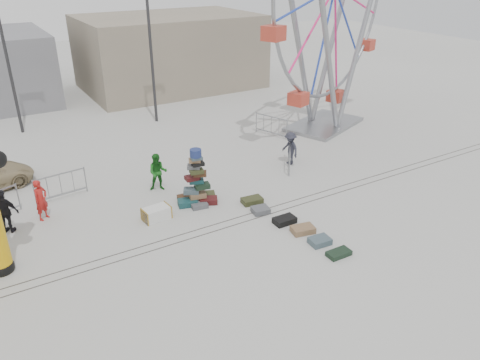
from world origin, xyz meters
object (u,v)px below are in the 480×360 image
ferris_wheel (333,7)px  barricade_dummy_c (61,186)px  pedestrian_black (5,212)px  pedestrian_red (41,200)px  barricade_wheel_back (271,126)px  lamp_post_left (7,48)px  barricade_wheel_front (289,156)px  suitcase_tower (197,188)px  pedestrian_green (158,172)px  pedestrian_grey (290,148)px  lamp_post_right (152,42)px  steamer_trunk (156,213)px

ferris_wheel → barricade_dummy_c: (-14.64, -1.44, -5.80)m
ferris_wheel → pedestrian_black: (-16.78, -3.07, -5.54)m
barricade_dummy_c → pedestrian_red: bearing=-132.3°
barricade_wheel_back → lamp_post_left: bearing=-143.2°
lamp_post_left → ferris_wheel: size_ratio=0.62×
ferris_wheel → barricade_dummy_c: size_ratio=6.45×
barricade_wheel_back → ferris_wheel: bearing=66.5°
barricade_wheel_back → barricade_wheel_front: bearing=-42.8°
suitcase_tower → pedestrian_green: 1.99m
lamp_post_left → pedestrian_green: bearing=-70.6°
suitcase_tower → barricade_wheel_back: 8.20m
pedestrian_grey → barricade_dummy_c: bearing=-102.1°
lamp_post_right → pedestrian_red: bearing=-133.0°
barricade_dummy_c → pedestrian_grey: size_ratio=1.30×
barricade_wheel_front → lamp_post_right: bearing=51.7°
suitcase_tower → barricade_wheel_front: size_ratio=1.12×
lamp_post_left → steamer_trunk: lamp_post_left is taller
suitcase_tower → barricade_wheel_front: bearing=27.3°
barricade_dummy_c → barricade_wheel_back: bearing=1.8°
barricade_wheel_back → lamp_post_right: bearing=-161.8°
suitcase_tower → barricade_dummy_c: size_ratio=1.12×
pedestrian_red → pedestrian_black: pedestrian_black is taller
lamp_post_right → pedestrian_green: size_ratio=5.08×
pedestrian_black → lamp_post_left: bearing=-67.2°
pedestrian_black → barricade_wheel_back: bearing=-132.4°
barricade_wheel_front → pedestrian_green: bearing=117.3°
lamp_post_right → pedestrian_green: 9.74m
pedestrian_red → pedestrian_green: pedestrian_green is taller
steamer_trunk → barricade_wheel_back: size_ratio=0.50×
steamer_trunk → suitcase_tower: bearing=7.6°
pedestrian_black → suitcase_tower: bearing=-158.4°
barricade_dummy_c → pedestrian_grey: pedestrian_grey is taller
pedestrian_grey → steamer_trunk: bearing=-78.9°
suitcase_tower → steamer_trunk: 1.94m
lamp_post_left → pedestrian_red: (-0.85, -10.41, -3.71)m
ferris_wheel → barricade_dummy_c: 15.81m
pedestrian_red → suitcase_tower: bearing=-53.9°
lamp_post_right → lamp_post_left: (-7.00, 2.00, 0.00)m
barricade_wheel_front → ferris_wheel: bearing=-18.7°
lamp_post_right → lamp_post_left: bearing=164.1°
lamp_post_left → pedestrian_black: 11.54m
barricade_wheel_back → pedestrian_black: (-13.31, -3.30, 0.26)m
lamp_post_right → ferris_wheel: bearing=-36.3°
ferris_wheel → barricade_wheel_back: (-3.47, 0.23, -5.80)m
lamp_post_left → pedestrian_black: (-2.07, -10.74, -3.67)m
barricade_dummy_c → barricade_wheel_back: 11.29m
lamp_post_left → pedestrian_grey: size_ratio=5.18×
ferris_wheel → barricade_wheel_front: size_ratio=6.45×
lamp_post_left → pedestrian_green: 11.60m
pedestrian_green → pedestrian_black: bearing=-151.3°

